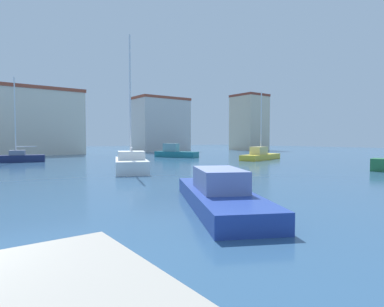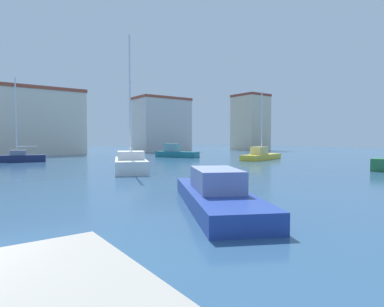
{
  "view_description": "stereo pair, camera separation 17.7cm",
  "coord_description": "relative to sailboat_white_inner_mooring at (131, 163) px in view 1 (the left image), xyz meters",
  "views": [
    {
      "loc": [
        1.01,
        -5.5,
        2.42
      ],
      "look_at": [
        17.9,
        17.32,
        1.13
      ],
      "focal_mm": 29.68,
      "sensor_mm": 36.0,
      "label": 1
    },
    {
      "loc": [
        1.15,
        -5.61,
        2.42
      ],
      "look_at": [
        17.9,
        17.32,
        1.13
      ],
      "focal_mm": 29.68,
      "sensor_mm": 36.0,
      "label": 2
    }
  ],
  "objects": [
    {
      "name": "waterfront_apartments",
      "position": [
        41.68,
        27.24,
        5.51
      ],
      "size": [
        6.22,
        6.66,
        12.21
      ],
      "color": "beige",
      "rests_on": "ground"
    },
    {
      "name": "sailboat_yellow_near_pier",
      "position": [
        18.13,
        3.21,
        -0.08
      ],
      "size": [
        7.44,
        3.95,
        7.94
      ],
      "color": "gold",
      "rests_on": "water"
    },
    {
      "name": "harbor_office",
      "position": [
        22.47,
        33.13,
        4.74
      ],
      "size": [
        10.64,
        6.31,
        10.67
      ],
      "color": "beige",
      "rests_on": "ground"
    },
    {
      "name": "water",
      "position": [
        3.52,
        3.58,
        -0.61
      ],
      "size": [
        160.0,
        160.0,
        0.0
      ],
      "primitive_type": "plane",
      "color": "#2D5175",
      "rests_on": "ground"
    },
    {
      "name": "sailboat_white_inner_mooring",
      "position": [
        0.0,
        0.0,
        0.0
      ],
      "size": [
        4.73,
        7.21,
        10.2
      ],
      "color": "white",
      "rests_on": "water"
    },
    {
      "name": "motorboat_teal_mid_harbor",
      "position": [
        12.83,
        13.36,
        -0.01
      ],
      "size": [
        3.99,
        6.08,
        1.83
      ],
      "color": "#1E707A",
      "rests_on": "water"
    },
    {
      "name": "sailboat_navy_outer_mooring",
      "position": [
        -5.57,
        15.7,
        -0.09
      ],
      "size": [
        5.73,
        2.89,
        8.88
      ],
      "color": "#19234C",
      "rests_on": "water"
    },
    {
      "name": "yacht_club",
      "position": [
        -1.08,
        33.34,
        4.51
      ],
      "size": [
        14.24,
        10.0,
        10.21
      ],
      "color": "beige",
      "rests_on": "ground"
    },
    {
      "name": "motorboat_blue_distant_north",
      "position": [
        -3.01,
        -13.49,
        -0.13
      ],
      "size": [
        5.21,
        7.45,
        1.37
      ],
      "color": "#233D93",
      "rests_on": "water"
    }
  ]
}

